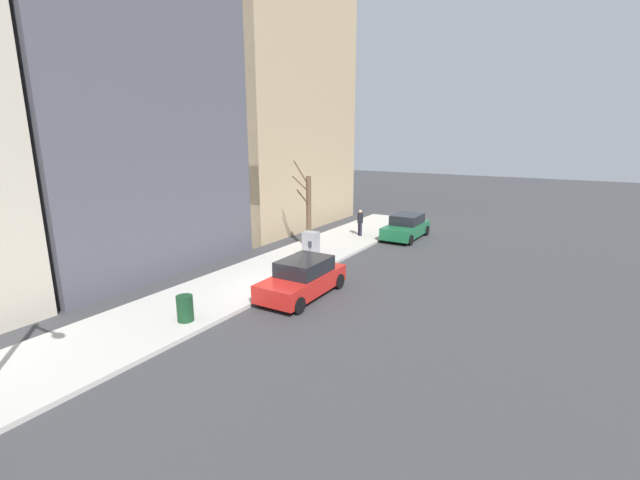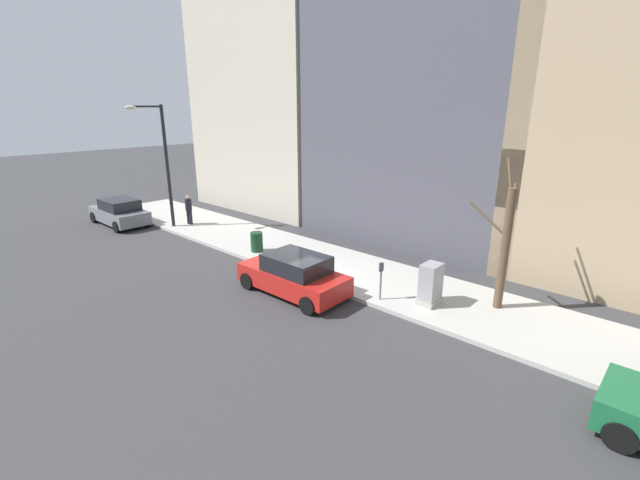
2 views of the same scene
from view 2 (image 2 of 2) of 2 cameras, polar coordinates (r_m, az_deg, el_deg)
ground_plane at (r=16.58m, az=-1.24°, el=-5.96°), size 120.00×120.00×0.00m
sidewalk at (r=17.94m, az=3.16°, el=-3.85°), size 4.00×36.00×0.15m
parked_car_red at (r=15.57m, az=-3.52°, el=-4.67°), size 1.97×4.22×1.52m
parked_car_grey at (r=27.17m, az=-25.17°, el=3.37°), size 1.93×4.20×1.52m
parking_meter at (r=14.86m, az=8.12°, el=-4.93°), size 0.14×0.10×1.35m
utility_box at (r=14.92m, az=14.52°, el=-5.77°), size 0.83×0.61×1.43m
streetlamp at (r=24.49m, az=-20.36°, el=10.39°), size 1.97×0.32×6.50m
bare_tree at (r=14.95m, az=23.39°, el=-0.72°), size 1.09×1.43×4.90m
trash_bin at (r=19.90m, az=-8.44°, el=-0.24°), size 0.56×0.56×0.90m
pedestrian_midblock at (r=25.20m, az=-17.10°, el=4.09°), size 0.36×0.40×1.66m
office_block_center at (r=24.63m, az=17.45°, el=18.53°), size 11.34×11.34×14.72m
office_tower_right at (r=31.07m, az=-3.24°, el=26.76°), size 10.22×10.22×23.21m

